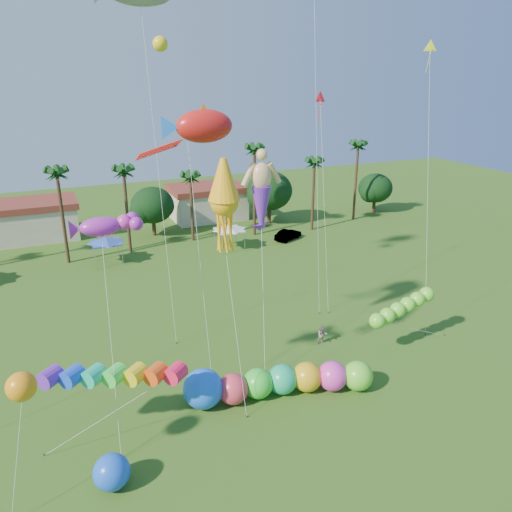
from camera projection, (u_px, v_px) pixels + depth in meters
name	position (u px, v px, depth m)	size (l,w,h in m)	color
ground	(334.00, 480.00, 25.74)	(160.00, 160.00, 0.00)	#285116
tree_line	(174.00, 203.00, 63.42)	(69.46, 8.91, 11.00)	#3A2819
buildings_row	(115.00, 214.00, 66.84)	(35.00, 7.00, 4.00)	beige
tent_row	(107.00, 241.00, 53.74)	(31.00, 4.00, 0.60)	white
car_b	(288.00, 235.00, 62.84)	(1.40, 4.02, 1.32)	#4C4C54
spectator_b	(322.00, 335.00, 38.48)	(0.78, 0.60, 1.60)	#A49289
caterpillar_inflatable	(273.00, 382.00, 32.09)	(12.42, 4.88, 2.55)	#D8384E
blue_ball	(112.00, 472.00, 25.03)	(1.87, 1.87, 1.87)	blue
rainbow_tube	(142.00, 381.00, 27.74)	(9.15, 4.86, 4.18)	#FB1B4D
green_worm	(377.00, 321.00, 36.14)	(10.16, 2.67, 3.58)	#68E332
orange_ball_kite	(21.00, 387.00, 23.06)	(2.22, 2.50, 6.83)	orange
merman_kite	(261.00, 197.00, 34.00)	(2.99, 5.44, 14.59)	#E5B882
fish_kite	(204.00, 126.00, 30.97)	(5.78, 6.04, 17.82)	red
squid_kite	(224.00, 202.00, 28.79)	(2.28, 4.36, 15.42)	#FFAB14
lobster_kite	(101.00, 227.00, 26.53)	(3.86, 4.91, 12.83)	purple
delta_kite_red	(320.00, 102.00, 40.96)	(1.18, 3.87, 18.44)	red
delta_kite_yellow	(430.00, 57.00, 35.56)	(0.96, 3.59, 22.03)	#CDE117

